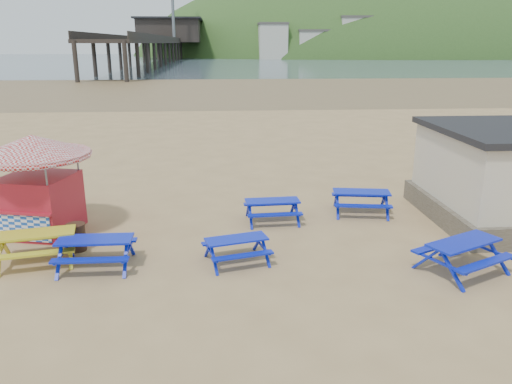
{
  "coord_description": "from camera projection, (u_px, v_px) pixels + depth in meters",
  "views": [
    {
      "loc": [
        -0.26,
        -14.31,
        5.74
      ],
      "look_at": [
        0.9,
        1.5,
        1.0
      ],
      "focal_mm": 35.0,
      "sensor_mm": 36.0,
      "label": 1
    }
  ],
  "objects": [
    {
      "name": "picnic_table_blue_d",
      "position": [
        96.0,
        253.0,
        13.22
      ],
      "size": [
        1.95,
        1.57,
        0.81
      ],
      "rotation": [
        0.0,
        0.0,
        -0.0
      ],
      "color": "#0017B8",
      "rests_on": "ground"
    },
    {
      "name": "picnic_table_blue_e",
      "position": [
        237.0,
        250.0,
        13.53
      ],
      "size": [
        1.95,
        1.72,
        0.7
      ],
      "rotation": [
        0.0,
        0.0,
        0.26
      ],
      "color": "#0017B8",
      "rests_on": "ground"
    },
    {
      "name": "picnic_table_blue_b",
      "position": [
        361.0,
        202.0,
        17.41
      ],
      "size": [
        2.14,
        1.83,
        0.81
      ],
      "rotation": [
        0.0,
        0.0,
        -0.15
      ],
      "color": "#0017B8",
      "rests_on": "ground"
    },
    {
      "name": "sea",
      "position": [
        219.0,
        60.0,
        177.75
      ],
      "size": [
        400.0,
        400.0,
        0.0
      ],
      "primitive_type": "plane",
      "color": "#465865",
      "rests_on": "ground"
    },
    {
      "name": "pier",
      "position": [
        169.0,
        44.0,
        182.79
      ],
      "size": [
        24.0,
        220.0,
        39.29
      ],
      "color": "black",
      "rests_on": "ground"
    },
    {
      "name": "ice_cream_kiosk",
      "position": [
        35.0,
        172.0,
        15.27
      ],
      "size": [
        4.16,
        4.16,
        3.11
      ],
      "rotation": [
        0.0,
        0.0,
        -0.23
      ],
      "color": "#A61B2C",
      "rests_on": "ground"
    },
    {
      "name": "headland_town",
      "position": [
        403.0,
        76.0,
        243.93
      ],
      "size": [
        264.0,
        144.0,
        108.0
      ],
      "color": "#2D4C1E",
      "rests_on": "ground"
    },
    {
      "name": "wet_sand",
      "position": [
        221.0,
        87.0,
        67.88
      ],
      "size": [
        400.0,
        400.0,
        0.0
      ],
      "primitive_type": "plane",
      "color": "brown",
      "rests_on": "ground"
    },
    {
      "name": "litter_bin",
      "position": [
        77.0,
        237.0,
        14.3
      ],
      "size": [
        0.55,
        0.55,
        0.8
      ],
      "color": "#3B2517",
      "rests_on": "ground"
    },
    {
      "name": "ground",
      "position": [
        231.0,
        238.0,
        15.33
      ],
      "size": [
        400.0,
        400.0,
        0.0
      ],
      "primitive_type": "plane",
      "color": "tan",
      "rests_on": "ground"
    },
    {
      "name": "picnic_table_blue_f",
      "position": [
        462.0,
        256.0,
        12.94
      ],
      "size": [
        2.56,
        2.38,
        0.86
      ],
      "rotation": [
        0.0,
        0.0,
        0.46
      ],
      "color": "#0017B8",
      "rests_on": "ground"
    },
    {
      "name": "picnic_table_blue_a",
      "position": [
        272.0,
        211.0,
        16.62
      ],
      "size": [
        1.87,
        1.54,
        0.75
      ],
      "rotation": [
        0.0,
        0.0,
        0.06
      ],
      "color": "#0017B8",
      "rests_on": "ground"
    },
    {
      "name": "picnic_table_yellow",
      "position": [
        37.0,
        247.0,
        13.53
      ],
      "size": [
        2.32,
        2.02,
        0.85
      ],
      "rotation": [
        0.0,
        0.0,
        0.21
      ],
      "color": "#B9A512",
      "rests_on": "ground"
    }
  ]
}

